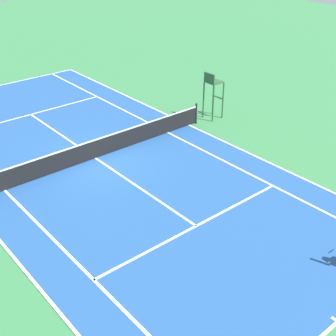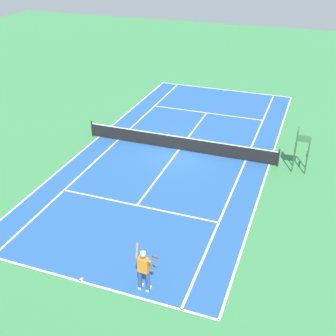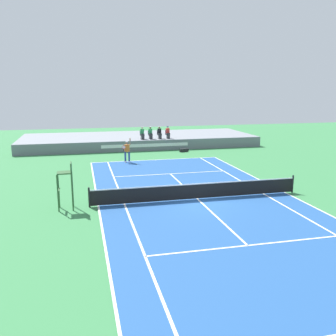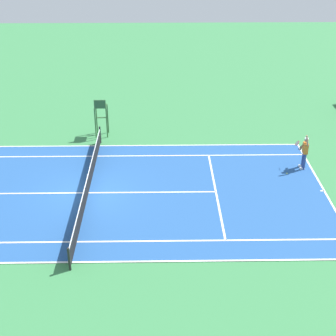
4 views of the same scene
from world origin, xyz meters
name	(u,v)px [view 1 (image 1 of 4)]	position (x,y,z in m)	size (l,w,h in m)	color
ground_plane	(96,159)	(0.00, 0.00, 0.00)	(80.00, 80.00, 0.00)	#387F47
court	(96,159)	(0.00, 0.00, 0.01)	(11.08, 23.88, 0.03)	#235193
net	(95,148)	(0.00, 0.00, 0.52)	(11.98, 0.10, 1.07)	black
tennis_ball	(329,263)	(-1.85, 10.42, 0.03)	(0.07, 0.07, 0.07)	#D1E533
umpire_chair	(213,89)	(-7.05, 0.00, 1.56)	(0.77, 0.77, 2.44)	#2D562D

